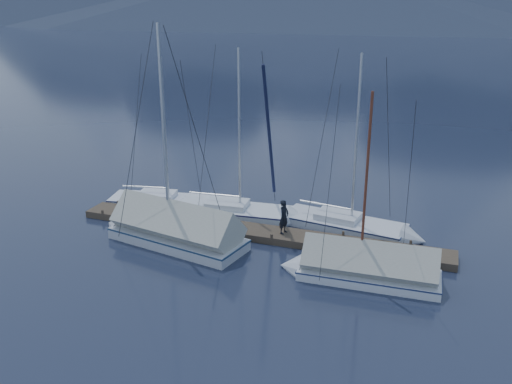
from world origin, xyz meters
TOP-DOWN VIEW (x-y plane):
  - ground at (0.00, 0.00)m, footprint 1000.00×1000.00m
  - dock at (0.00, 2.00)m, footprint 18.00×1.50m
  - mooring_posts at (-0.50, 2.00)m, footprint 15.12×1.52m
  - sailboat_open_left at (-5.39, 4.38)m, footprint 6.79×3.18m
  - sailboat_open_mid at (-1.13, 4.17)m, footprint 7.17×3.01m
  - sailboat_open_right at (4.59, 4.16)m, footprint 7.17×3.21m
  - sailboat_covered_near at (5.17, -0.58)m, footprint 6.45×2.76m
  - sailboat_covered_far at (-3.66, 0.07)m, footprint 7.87×3.74m
  - person at (1.35, 2.03)m, footprint 0.52×0.66m

SIDE VIEW (x-z plane):
  - ground at x=0.00m, z-range 0.00..0.00m
  - dock at x=0.00m, z-range -0.16..0.38m
  - sailboat_open_left at x=-5.39m, z-range -4.18..4.49m
  - sailboat_open_right at x=4.59m, z-range -4.44..4.76m
  - sailboat_open_mid at x=-1.13m, z-range -4.48..4.81m
  - mooring_posts at x=-0.50m, z-range 0.17..0.52m
  - sailboat_covered_near at x=5.17m, z-range -3.73..4.56m
  - sailboat_covered_far at x=-3.66m, z-range -4.80..5.84m
  - person at x=1.35m, z-range 0.34..1.94m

